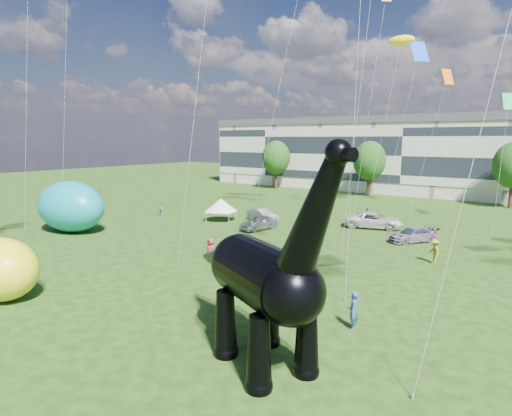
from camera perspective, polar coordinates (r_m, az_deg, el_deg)
The scene contains 13 objects.
ground at distance 21.53m, azimuth -10.14°, elevation -16.47°, with size 220.00×220.00×0.00m, color #16330C.
terrace_row at distance 78.48m, azimuth 20.07°, elevation 6.30°, with size 78.00×11.00×12.00m, color beige.
tree_far_left at distance 79.68m, azimuth 2.71°, elevation 7.09°, with size 5.20×5.20×9.44m.
tree_mid_left at distance 71.27m, azimuth 14.90°, elevation 6.54°, with size 5.20×5.20×9.44m.
dinosaur_sculpture at distance 17.87m, azimuth 0.30°, elevation -9.17°, with size 11.40×6.51×9.66m.
car_silver at distance 43.89m, azimuth 0.35°, elevation -1.97°, with size 1.75×4.36×1.48m, color silver.
car_grey at distance 48.12m, azimuth 0.92°, elevation -0.98°, with size 1.56×4.47×1.47m, color gray.
car_white at distance 46.45m, azimuth 15.45°, elevation -1.59°, with size 2.70×5.87×1.63m, color silver.
car_dark at distance 41.30m, azimuth 20.17°, elevation -3.38°, with size 1.85×4.56×1.32m, color #595960.
gazebo_left at distance 48.81m, azimuth -4.69°, elevation 0.38°, with size 4.77×4.77×2.54m.
inflatable_teal at distance 46.63m, azimuth -23.49°, elevation 0.20°, with size 8.22×5.14×5.14m, color #0C8E98.
inflatable_yellow at distance 28.95m, azimuth -30.86°, elevation -7.02°, with size 4.77×3.67×3.67m, color yellow.
visitors at distance 32.53m, azimuth 9.95°, elevation -5.84°, with size 45.33×44.59×1.89m.
Camera 1 is at (14.26, -13.18, 9.30)m, focal length 30.00 mm.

